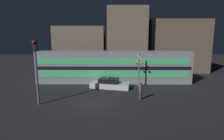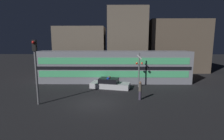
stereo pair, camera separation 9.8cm
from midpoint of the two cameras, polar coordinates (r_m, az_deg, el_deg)
The scene contains 9 objects.
ground_plane at distance 15.72m, azimuth -5.54°, elevation -10.68°, with size 120.00×120.00×0.00m, color black.
train at distance 23.14m, azimuth 0.36°, elevation 1.11°, with size 19.78×2.86×4.13m.
police_car at distance 20.46m, azimuth -0.83°, elevation -4.56°, with size 4.79×2.75×1.26m.
pedestrian at distance 16.43m, azimuth 9.08°, elevation -6.58°, with size 0.29×0.29×1.75m.
crossing_signal_near at distance 20.72m, azimuth 8.73°, elevation 0.76°, with size 0.88×0.37×4.07m.
traffic_light_corner at distance 15.81m, azimuth -23.72°, elevation 1.42°, with size 0.30×0.46×5.49m.
building_left at distance 31.09m, azimuth -10.09°, elevation 6.40°, with size 8.14×6.23×7.74m.
building_center at distance 30.93m, azimuth 4.52°, elevation 9.36°, with size 6.44×6.55×10.83m.
building_right at distance 33.96m, azimuth 20.01°, elevation 7.31°, with size 10.12×5.80×9.03m.
Camera 1 is at (1.60, -14.69, 5.36)m, focal length 28.00 mm.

